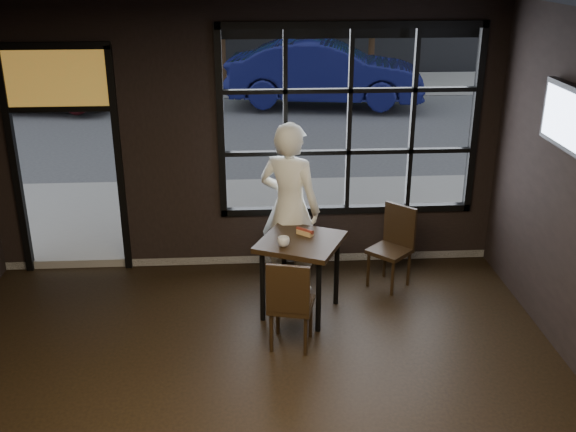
{
  "coord_description": "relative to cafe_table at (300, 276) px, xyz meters",
  "views": [
    {
      "loc": [
        0.0,
        -4.16,
        3.7
      ],
      "look_at": [
        0.4,
        2.2,
        1.15
      ],
      "focal_mm": 42.0,
      "sensor_mm": 36.0,
      "label": 1
    }
  ],
  "objects": [
    {
      "name": "cup",
      "position": [
        -0.19,
        -0.15,
        0.47
      ],
      "size": [
        0.16,
        0.16,
        0.1
      ],
      "primitive_type": "imported",
      "rotation": [
        0.0,
        0.0,
        -0.35
      ],
      "color": "silver",
      "rests_on": "cafe_table"
    },
    {
      "name": "tv",
      "position": [
        2.39,
        -0.6,
        1.83
      ],
      "size": [
        0.11,
        1.0,
        0.58
      ],
      "primitive_type": "cube",
      "color": "black",
      "rests_on": "wall_right"
    },
    {
      "name": "navy_car",
      "position": [
        1.38,
        9.92,
        0.45
      ],
      "size": [
        4.9,
        2.31,
        1.55
      ],
      "primitive_type": "imported",
      "rotation": [
        0.0,
        0.0,
        1.42
      ],
      "color": "#0E1143",
      "rests_on": "street_asphalt"
    },
    {
      "name": "cafe_table",
      "position": [
        0.0,
        0.0,
        0.0
      ],
      "size": [
        1.05,
        1.05,
        0.86
      ],
      "primitive_type": "cube",
      "rotation": [
        0.0,
        0.0,
        -0.43
      ],
      "color": "black",
      "rests_on": "floor"
    },
    {
      "name": "chair_near",
      "position": [
        -0.14,
        -0.64,
        0.05
      ],
      "size": [
        0.5,
        0.5,
        0.96
      ],
      "primitive_type": "cube",
      "rotation": [
        0.0,
        0.0,
        2.9
      ],
      "color": "black",
      "rests_on": "floor"
    },
    {
      "name": "chair_window",
      "position": [
        1.07,
        0.54,
        0.05
      ],
      "size": [
        0.59,
        0.59,
        0.96
      ],
      "primitive_type": "cube",
      "rotation": [
        0.0,
        0.0,
        -0.79
      ],
      "color": "black",
      "rests_on": "floor"
    },
    {
      "name": "maroon_car",
      "position": [
        -5.62,
        10.06,
        0.36
      ],
      "size": [
        4.27,
        2.25,
        1.38
      ],
      "primitive_type": "imported",
      "rotation": [
        0.0,
        0.0,
        1.41
      ],
      "color": "black",
      "rests_on": "street_asphalt"
    },
    {
      "name": "man",
      "position": [
        -0.08,
        0.57,
        0.56
      ],
      "size": [
        0.86,
        0.76,
        1.98
      ],
      "primitive_type": "imported",
      "rotation": [
        0.0,
        0.0,
        2.63
      ],
      "color": "white",
      "rests_on": "floor"
    },
    {
      "name": "street_asphalt",
      "position": [
        -0.54,
        21.74,
        -0.45
      ],
      "size": [
        60.0,
        41.0,
        0.04
      ],
      "primitive_type": "cube",
      "color": "#545456",
      "rests_on": "ground"
    },
    {
      "name": "hotdog",
      "position": [
        0.05,
        0.12,
        0.46
      ],
      "size": [
        0.2,
        0.19,
        0.06
      ],
      "primitive_type": null,
      "rotation": [
        0.0,
        0.0,
        -0.69
      ],
      "color": "tan",
      "rests_on": "cafe_table"
    },
    {
      "name": "ceiling",
      "position": [
        -0.54,
        -2.26,
        2.78
      ],
      "size": [
        6.0,
        7.0,
        0.02
      ],
      "primitive_type": "cube",
      "color": "black",
      "rests_on": "ground"
    },
    {
      "name": "stained_transom",
      "position": [
        -2.64,
        1.24,
        1.92
      ],
      "size": [
        1.2,
        0.06,
        0.7
      ],
      "primitive_type": "cube",
      "color": "orange",
      "rests_on": "ground"
    },
    {
      "name": "window_frame",
      "position": [
        0.66,
        1.24,
        1.37
      ],
      "size": [
        3.06,
        0.12,
        2.28
      ],
      "primitive_type": "cube",
      "color": "black",
      "rests_on": "ground"
    }
  ]
}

